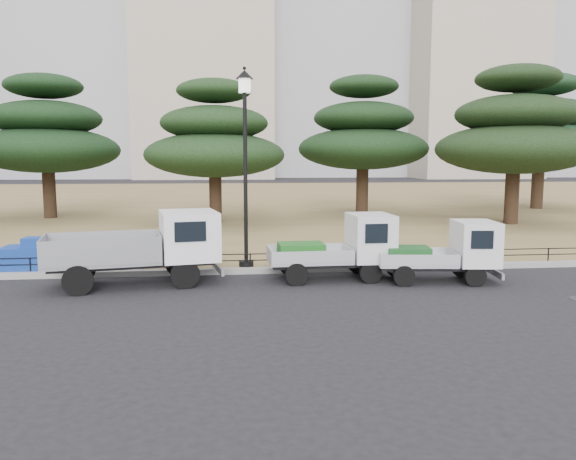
{
  "coord_description": "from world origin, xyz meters",
  "views": [
    {
      "loc": [
        -1.66,
        -12.99,
        3.21
      ],
      "look_at": [
        0.0,
        2.0,
        1.3
      ],
      "focal_mm": 35.0,
      "sensor_mm": 36.0,
      "label": 1
    }
  ],
  "objects": [
    {
      "name": "ground",
      "position": [
        0.0,
        0.0,
        0.0
      ],
      "size": [
        220.0,
        220.0,
        0.0
      ],
      "primitive_type": "plane",
      "color": "black"
    },
    {
      "name": "lawn",
      "position": [
        0.0,
        30.6,
        0.07
      ],
      "size": [
        120.0,
        56.0,
        0.15
      ],
      "primitive_type": "cube",
      "color": "olive",
      "rests_on": "ground"
    },
    {
      "name": "curb",
      "position": [
        0.0,
        2.6,
        0.08
      ],
      "size": [
        120.0,
        0.25,
        0.16
      ],
      "primitive_type": "cube",
      "color": "gray",
      "rests_on": "ground"
    },
    {
      "name": "truck_large",
      "position": [
        -3.76,
        1.51,
        1.04
      ],
      "size": [
        4.5,
        2.42,
        1.86
      ],
      "rotation": [
        0.0,
        0.0,
        0.19
      ],
      "color": "black",
      "rests_on": "ground"
    },
    {
      "name": "truck_kei_front",
      "position": [
        1.38,
        1.6,
        0.87
      ],
      "size": [
        3.33,
        1.51,
        1.75
      ],
      "rotation": [
        0.0,
        0.0,
        0.03
      ],
      "color": "black",
      "rests_on": "ground"
    },
    {
      "name": "truck_kei_rear",
      "position": [
        4.06,
        0.98,
        0.8
      ],
      "size": [
        3.19,
        1.63,
        1.6
      ],
      "rotation": [
        0.0,
        0.0,
        -0.12
      ],
      "color": "black",
      "rests_on": "ground"
    },
    {
      "name": "street_lamp",
      "position": [
        -1.11,
        2.9,
        3.86
      ],
      "size": [
        0.49,
        0.49,
        5.49
      ],
      "color": "black",
      "rests_on": "lawn"
    },
    {
      "name": "pipe_fence",
      "position": [
        0.0,
        2.75,
        0.44
      ],
      "size": [
        38.0,
        0.04,
        0.4
      ],
      "color": "black",
      "rests_on": "lawn"
    },
    {
      "name": "tarp_pile",
      "position": [
        -7.19,
        3.24,
        0.51
      ],
      "size": [
        1.37,
        1.01,
        0.9
      ],
      "rotation": [
        0.0,
        0.0,
        -0.02
      ],
      "color": "#133999",
      "rests_on": "lawn"
    },
    {
      "name": "pine_west_near",
      "position": [
        -10.83,
        17.47,
        4.4
      ],
      "size": [
        7.37,
        7.37,
        7.37
      ],
      "color": "black",
      "rests_on": "lawn"
    },
    {
      "name": "pine_center_left",
      "position": [
        -2.16,
        14.16,
        4.08
      ],
      "size": [
        6.69,
        6.69,
        6.8
      ],
      "color": "black",
      "rests_on": "lawn"
    },
    {
      "name": "pine_center_right",
      "position": [
        5.79,
        17.24,
        4.51
      ],
      "size": [
        7.09,
        7.09,
        7.52
      ],
      "color": "black",
      "rests_on": "lawn"
    },
    {
      "name": "pine_east_near",
      "position": [
        11.82,
        12.26,
        4.41
      ],
      "size": [
        7.3,
        7.3,
        7.38
      ],
      "color": "black",
      "rests_on": "lawn"
    },
    {
      "name": "pine_east_far",
      "position": [
        17.57,
        19.95,
        4.9
      ],
      "size": [
        8.19,
        8.19,
        8.23
      ],
      "color": "black",
      "rests_on": "lawn"
    },
    {
      "name": "tower_center_left",
      "position": [
        -5.0,
        85.0,
        27.5
      ],
      "size": [
        22.0,
        20.0,
        55.0
      ],
      "primitive_type": "cube",
      "color": "#AAA08C",
      "rests_on": "ground"
    },
    {
      "name": "tower_east",
      "position": [
        40.0,
        82.0,
        24.0
      ],
      "size": [
        20.0,
        18.0,
        48.0
      ],
      "primitive_type": "cube",
      "color": "#AAA08C",
      "rests_on": "ground"
    }
  ]
}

